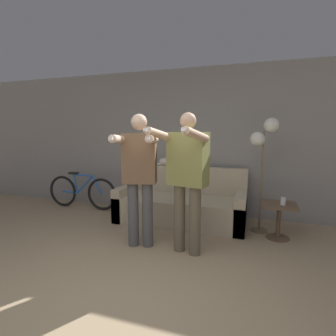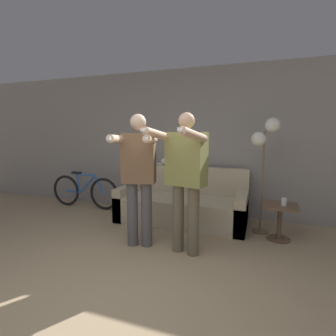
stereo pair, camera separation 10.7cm
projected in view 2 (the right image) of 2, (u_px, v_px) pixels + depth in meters
ground_plane at (103, 315)px, 2.13m from camera, size 16.00×16.00×0.00m
wall_back at (194, 142)px, 4.71m from camera, size 10.00×0.05×2.60m
couch at (182, 205)px, 4.37m from camera, size 2.09×0.89×0.88m
person_left at (139, 172)px, 3.31m from camera, size 0.59×0.75×1.71m
person_right at (185, 173)px, 3.11m from camera, size 0.64×0.76×1.71m
cat at (170, 161)px, 4.69m from camera, size 0.49×0.11×0.17m
floor_lamp at (265, 141)px, 3.73m from camera, size 0.39×0.24×1.69m
side_table at (280, 215)px, 3.60m from camera, size 0.45×0.45×0.50m
cup at (284, 202)px, 3.52m from camera, size 0.07×0.07×0.11m
bicycle at (84, 191)px, 5.17m from camera, size 1.52×0.07×0.71m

